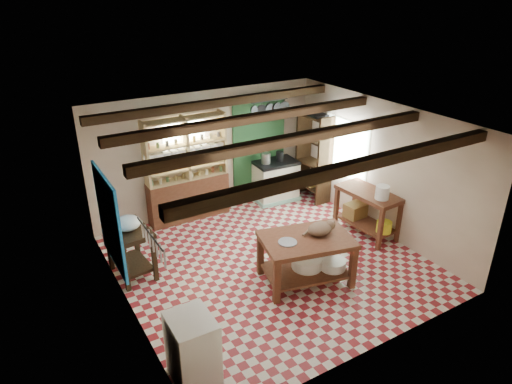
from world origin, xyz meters
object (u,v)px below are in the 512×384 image
stove (275,181)px  prep_table (131,252)px  right_counter (367,213)px  cat (320,229)px  work_table (306,259)px  white_cabinet (193,350)px

stove → prep_table: stove is taller
right_counter → cat: 1.90m
work_table → cat: bearing=11.3°
stove → work_table: bearing=-110.3°
prep_table → cat: 3.16m
work_table → cat: (0.25, -0.01, 0.51)m
right_counter → cat: (-1.71, -0.68, 0.46)m
stove → white_cabinet: (-3.71, -3.88, 0.00)m
white_cabinet → cat: 2.89m
prep_table → right_counter: 4.48m
work_table → white_cabinet: 2.62m
work_table → stove: bearing=79.6°
white_cabinet → cat: size_ratio=2.15×
work_table → right_counter: (1.97, 0.67, 0.05)m
prep_table → white_cabinet: (-0.02, -2.61, 0.02)m
stove → cat: cat is taller
stove → prep_table: bearing=-157.4°
stove → right_counter: 2.33m
stove → right_counter: bearing=-69.3°
white_cabinet → right_counter: (4.40, 1.65, -0.01)m
white_cabinet → work_table: bearing=23.1°
stove → right_counter: (0.69, -2.23, -0.01)m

